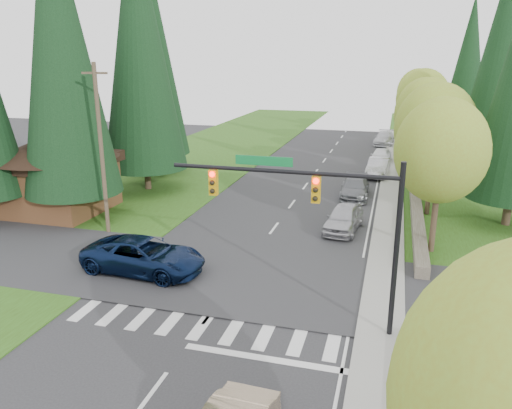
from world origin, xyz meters
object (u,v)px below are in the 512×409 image
at_px(suv_navy, 144,256).
at_px(parked_car_b, 355,188).
at_px(parked_car_a, 344,218).
at_px(parked_car_d, 381,156).
at_px(parked_car_e, 384,138).
at_px(parked_car_c, 378,167).

relative_size(suv_navy, parked_car_b, 1.23).
bearing_deg(parked_car_a, suv_navy, -128.33).
xyz_separation_m(parked_car_d, parked_car_e, (0.00, 11.48, 0.03)).
bearing_deg(parked_car_b, parked_car_c, 78.11).
xyz_separation_m(suv_navy, parked_car_a, (8.85, 8.84, -0.06)).
height_order(suv_navy, parked_car_a, suv_navy).
distance_m(parked_car_a, parked_car_b, 7.88).
height_order(parked_car_b, parked_car_c, parked_car_c).
relative_size(parked_car_c, parked_car_d, 1.11).
bearing_deg(parked_car_c, suv_navy, -108.46).
xyz_separation_m(parked_car_a, parked_car_e, (1.40, 32.74, -0.01)).
bearing_deg(parked_car_e, parked_car_c, -86.55).
bearing_deg(parked_car_a, parked_car_c, 91.54).
bearing_deg(parked_car_c, parked_car_e, 94.41).
height_order(parked_car_c, parked_car_e, parked_car_c).
height_order(suv_navy, parked_car_c, suv_navy).
distance_m(parked_car_c, parked_car_e, 17.27).
bearing_deg(parked_car_b, parked_car_a, -91.44).
bearing_deg(parked_car_e, suv_navy, -100.40).
distance_m(parked_car_b, parked_car_e, 24.90).
bearing_deg(parked_car_c, parked_car_a, -90.76).
relative_size(parked_car_b, parked_car_e, 0.93).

